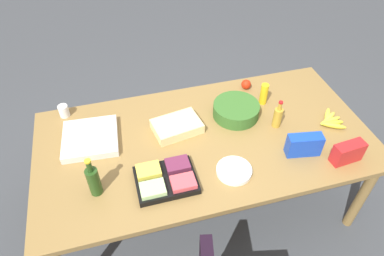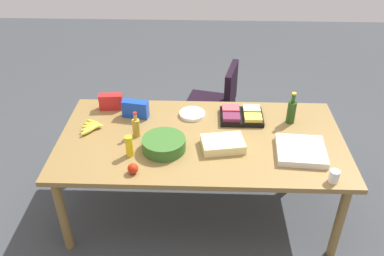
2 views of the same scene
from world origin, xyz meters
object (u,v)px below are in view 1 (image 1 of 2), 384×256
mustard_bottle (264,94)px  chip_bag_blue (304,145)px  conference_table (205,145)px  chip_bag_red (348,152)px  pizza_box (90,138)px  salad_bowl (236,110)px  paper_plate_stack (234,171)px  sheet_cake (177,126)px  apple_red (246,84)px  dressing_bottle (278,117)px  banana_bunch (330,120)px  paper_cup (64,111)px  fruit_platter (166,179)px  wine_bottle (94,180)px

mustard_bottle → chip_bag_blue: mustard_bottle is taller
conference_table → chip_bag_red: (0.80, -0.42, 0.13)m
pizza_box → chip_bag_blue: size_ratio=1.64×
salad_bowl → paper_plate_stack: size_ratio=1.50×
sheet_cake → apple_red: 0.72m
dressing_bottle → salad_bowl: bearing=142.9°
banana_bunch → pizza_box: size_ratio=0.68×
paper_cup → apple_red: 1.39m
salad_bowl → banana_bunch: salad_bowl is taller
conference_table → fruit_platter: size_ratio=6.27×
fruit_platter → apple_red: bearing=42.5°
mustard_bottle → sheet_cake: mustard_bottle is taller
apple_red → wine_bottle: bearing=-150.0°
sheet_cake → wine_bottle: wine_bottle is taller
chip_bag_red → mustard_bottle: bearing=112.1°
paper_plate_stack → chip_bag_red: bearing=-7.4°
mustard_bottle → dressing_bottle: bearing=-92.6°
conference_table → chip_bag_red: size_ratio=11.30×
dressing_bottle → chip_bag_red: 0.50m
mustard_bottle → chip_bag_red: 0.72m
sheet_cake → paper_plate_stack: (0.25, -0.46, -0.02)m
conference_table → paper_plate_stack: (0.08, -0.33, 0.08)m
paper_cup → mustard_bottle: bearing=-9.7°
paper_cup → wine_bottle: wine_bottle is taller
conference_table → wine_bottle: (-0.74, -0.25, 0.17)m
fruit_platter → paper_plate_stack: 0.42m
chip_bag_red → apple_red: bearing=110.6°
mustard_bottle → pizza_box: bearing=-177.1°
salad_bowl → paper_cup: (-1.20, 0.33, -0.00)m
banana_bunch → chip_bag_blue: (-0.33, -0.21, 0.05)m
sheet_cake → fruit_platter: (-0.17, -0.42, -0.00)m
paper_cup → paper_plate_stack: size_ratio=0.41×
wine_bottle → paper_cup: bearing=103.0°
banana_bunch → sheet_cake: (-1.06, 0.22, 0.01)m
wine_bottle → apple_red: (1.22, 0.70, -0.07)m
sheet_cake → mustard_bottle: bearing=9.6°
mustard_bottle → sheet_cake: (-0.69, -0.12, -0.05)m
paper_plate_stack → wine_bottle: (-0.83, 0.08, 0.09)m
dressing_bottle → apple_red: (-0.04, 0.46, -0.04)m
chip_bag_blue → dressing_bottle: bearing=99.6°
paper_cup → chip_bag_blue: bearing=-28.0°
conference_table → dressing_bottle: (0.52, -0.01, 0.15)m
salad_bowl → pizza_box: bearing=179.2°
conference_table → mustard_bottle: (0.53, 0.25, 0.15)m
sheet_cake → wine_bottle: size_ratio=1.14×
sheet_cake → conference_table: bearing=-37.9°
mustard_bottle → pizza_box: 1.28m
fruit_platter → paper_cup: (-0.58, 0.79, 0.01)m
conference_table → fruit_platter: (-0.34, -0.29, 0.10)m
dressing_bottle → fruit_platter: (-0.85, -0.28, -0.05)m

